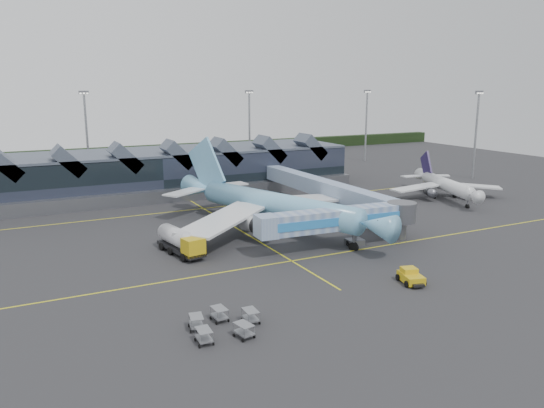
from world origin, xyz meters
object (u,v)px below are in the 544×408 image
regional_jet (445,184)px  fuel_truck (179,240)px  pushback_tug (411,277)px  jet_bridge (349,219)px  main_airliner (271,204)px

regional_jet → fuel_truck: bearing=-150.6°
fuel_truck → pushback_tug: size_ratio=2.49×
jet_bridge → fuel_truck: size_ratio=2.43×
main_airliner → regional_jet: bearing=-11.4°
regional_jet → jet_bridge: 43.62m
main_airliner → fuel_truck: bearing=180.0°
regional_jet → pushback_tug: (-40.84, -36.17, -2.15)m
jet_bridge → pushback_tug: 16.70m
regional_jet → fuel_truck: (-62.52, -12.15, -0.92)m
fuel_truck → pushback_tug: fuel_truck is taller
main_airliner → pushback_tug: 30.62m
regional_jet → jet_bridge: regional_jet is taller
regional_jet → fuel_truck: size_ratio=2.43×
fuel_truck → pushback_tug: (21.68, -24.03, -1.23)m
pushback_tug → regional_jet: bearing=56.1°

